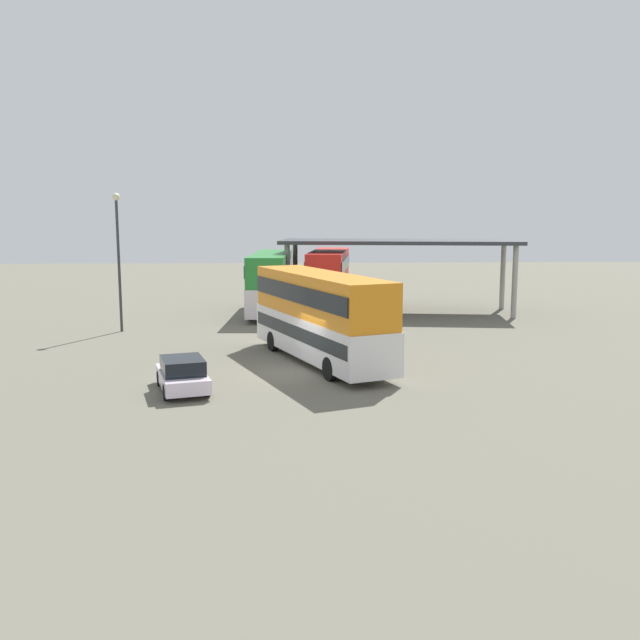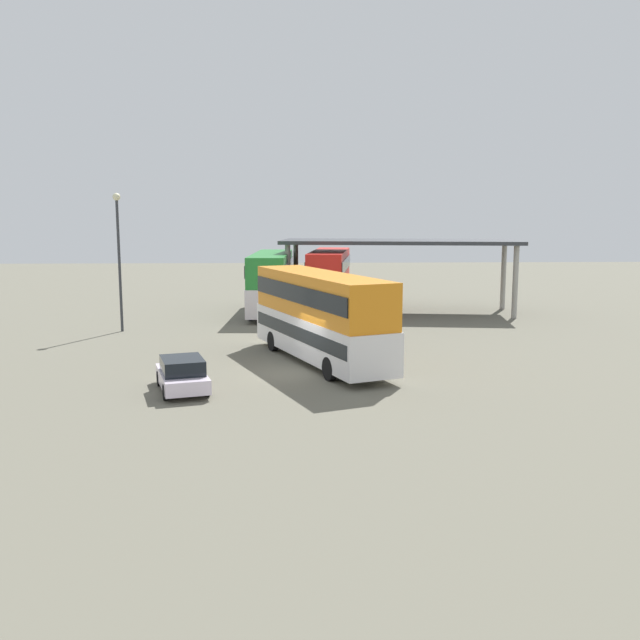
{
  "view_description": "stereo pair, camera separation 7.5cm",
  "coord_description": "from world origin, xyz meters",
  "px_view_note": "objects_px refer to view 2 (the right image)",
  "views": [
    {
      "loc": [
        -0.26,
        -29.18,
        6.81
      ],
      "look_at": [
        1.11,
        2.22,
        2.0
      ],
      "focal_mm": 38.48,
      "sensor_mm": 36.0,
      "label": 1
    },
    {
      "loc": [
        -0.18,
        -29.18,
        6.81
      ],
      "look_at": [
        1.11,
        2.22,
        2.0
      ],
      "focal_mm": 38.48,
      "sensor_mm": 36.0,
      "label": 2
    }
  ],
  "objects_px": {
    "double_decker_main": "(320,314)",
    "lamppost_tall": "(119,246)",
    "double_decker_near_canopy": "(271,280)",
    "double_decker_mid_row": "(329,278)",
    "parked_hatchback": "(182,374)"
  },
  "relations": [
    {
      "from": "double_decker_main",
      "to": "lamppost_tall",
      "type": "bearing_deg",
      "value": 29.9
    },
    {
      "from": "double_decker_main",
      "to": "lamppost_tall",
      "type": "xyz_separation_m",
      "value": [
        -11.37,
        9.1,
        2.77
      ]
    },
    {
      "from": "double_decker_near_canopy",
      "to": "double_decker_main",
      "type": "bearing_deg",
      "value": -167.65
    },
    {
      "from": "double_decker_mid_row",
      "to": "lamppost_tall",
      "type": "relative_size",
      "value": 1.3
    },
    {
      "from": "parked_hatchback",
      "to": "lamppost_tall",
      "type": "height_order",
      "value": "lamppost_tall"
    },
    {
      "from": "double_decker_near_canopy",
      "to": "lamppost_tall",
      "type": "distance_m",
      "value": 11.66
    },
    {
      "from": "double_decker_main",
      "to": "lamppost_tall",
      "type": "distance_m",
      "value": 14.82
    },
    {
      "from": "double_decker_main",
      "to": "lamppost_tall",
      "type": "relative_size",
      "value": 1.39
    },
    {
      "from": "double_decker_near_canopy",
      "to": "lamppost_tall",
      "type": "xyz_separation_m",
      "value": [
        -8.64,
        -7.32,
        2.76
      ]
    },
    {
      "from": "double_decker_main",
      "to": "double_decker_near_canopy",
      "type": "height_order",
      "value": "double_decker_near_canopy"
    },
    {
      "from": "double_decker_main",
      "to": "double_decker_mid_row",
      "type": "xyz_separation_m",
      "value": [
        1.41,
        17.77,
        0.07
      ]
    },
    {
      "from": "double_decker_near_canopy",
      "to": "double_decker_mid_row",
      "type": "height_order",
      "value": "double_decker_mid_row"
    },
    {
      "from": "double_decker_near_canopy",
      "to": "double_decker_mid_row",
      "type": "relative_size",
      "value": 1.06
    },
    {
      "from": "double_decker_main",
      "to": "double_decker_mid_row",
      "type": "distance_m",
      "value": 17.83
    },
    {
      "from": "double_decker_near_canopy",
      "to": "double_decker_mid_row",
      "type": "xyz_separation_m",
      "value": [
        4.14,
        1.35,
        0.05
      ]
    }
  ]
}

